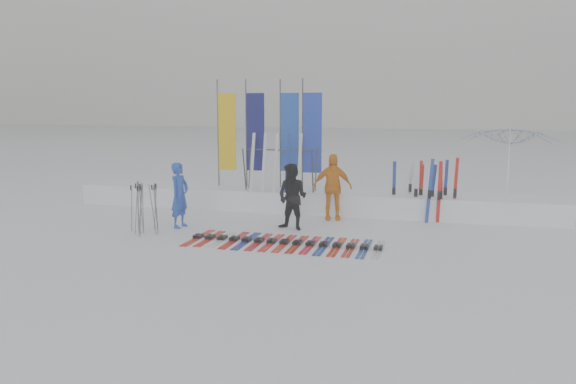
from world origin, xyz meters
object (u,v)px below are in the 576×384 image
(tent_canopy, at_px, (508,168))
(ski_rack, at_px, (280,164))
(person_yellow, at_px, (332,187))
(person_blue, at_px, (180,195))
(person_black, at_px, (292,197))
(ski_row, at_px, (285,242))

(tent_canopy, relative_size, ski_rack, 1.36)
(person_yellow, distance_m, ski_rack, 1.89)
(person_blue, relative_size, person_yellow, 0.92)
(person_blue, relative_size, person_black, 1.00)
(person_black, distance_m, ski_row, 1.65)
(person_yellow, xyz_separation_m, ski_rack, (-1.66, 0.76, 0.50))
(person_blue, bearing_deg, person_yellow, -51.86)
(person_yellow, bearing_deg, tent_canopy, 13.96)
(tent_canopy, bearing_deg, ski_row, -133.78)
(person_black, relative_size, ski_row, 0.38)
(ski_row, bearing_deg, person_blue, 162.11)
(person_yellow, relative_size, ski_row, 0.41)
(person_yellow, relative_size, ski_rack, 0.87)
(ski_rack, bearing_deg, person_black, -67.17)
(ski_row, distance_m, ski_rack, 4.06)
(tent_canopy, xyz_separation_m, ski_row, (-5.19, -5.42, -1.22))
(person_blue, distance_m, tent_canopy, 9.33)
(person_blue, relative_size, ski_rack, 0.80)
(person_black, bearing_deg, person_blue, -154.91)
(person_blue, relative_size, tent_canopy, 0.59)
(person_black, relative_size, tent_canopy, 0.59)
(person_black, height_order, tent_canopy, tent_canopy)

